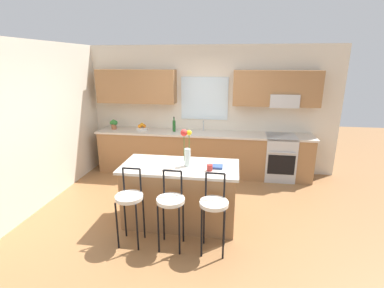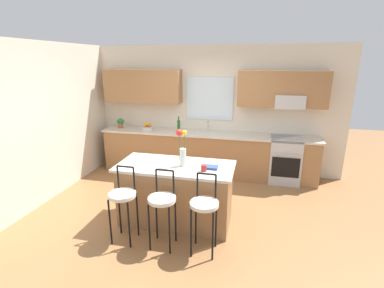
{
  "view_description": "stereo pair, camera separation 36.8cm",
  "coord_description": "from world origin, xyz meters",
  "px_view_note": "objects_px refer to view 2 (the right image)",
  "views": [
    {
      "loc": [
        0.65,
        -4.07,
        2.39
      ],
      "look_at": [
        -0.05,
        0.55,
        1.0
      ],
      "focal_mm": 26.48,
      "sensor_mm": 36.0,
      "label": 1
    },
    {
      "loc": [
        1.02,
        -4.0,
        2.39
      ],
      "look_at": [
        -0.05,
        0.55,
        1.0
      ],
      "focal_mm": 26.48,
      "sensor_mm": 36.0,
      "label": 2
    }
  ],
  "objects_px": {
    "fruit_bowl_oranges": "(148,127)",
    "potted_plant_small": "(121,122)",
    "kitchen_island": "(176,193)",
    "mug_ceramic": "(204,168)",
    "bar_stool_far": "(204,207)",
    "bar_stool_middle": "(162,202)",
    "oven_range": "(285,160)",
    "flower_vase": "(182,148)",
    "bottle_olive_oil": "(179,125)",
    "bar_stool_near": "(123,198)",
    "cookbook": "(211,167)"
  },
  "relations": [
    {
      "from": "bar_stool_far",
      "to": "oven_range",
      "type": "bearing_deg",
      "value": 65.83
    },
    {
      "from": "mug_ceramic",
      "to": "fruit_bowl_oranges",
      "type": "xyz_separation_m",
      "value": [
        -1.67,
        2.13,
        0.01
      ]
    },
    {
      "from": "kitchen_island",
      "to": "fruit_bowl_oranges",
      "type": "bearing_deg",
      "value": 121.62
    },
    {
      "from": "oven_range",
      "to": "potted_plant_small",
      "type": "xyz_separation_m",
      "value": [
        -3.58,
        0.02,
        0.58
      ]
    },
    {
      "from": "cookbook",
      "to": "kitchen_island",
      "type": "bearing_deg",
      "value": 178.68
    },
    {
      "from": "bar_stool_far",
      "to": "potted_plant_small",
      "type": "distance_m",
      "value": 3.58
    },
    {
      "from": "bar_stool_middle",
      "to": "fruit_bowl_oranges",
      "type": "bearing_deg",
      "value": 115.18
    },
    {
      "from": "bar_stool_far",
      "to": "mug_ceramic",
      "type": "xyz_separation_m",
      "value": [
        -0.1,
        0.48,
        0.33
      ]
    },
    {
      "from": "flower_vase",
      "to": "fruit_bowl_oranges",
      "type": "xyz_separation_m",
      "value": [
        -1.33,
        2.0,
        -0.21
      ]
    },
    {
      "from": "kitchen_island",
      "to": "flower_vase",
      "type": "bearing_deg",
      "value": -3.2
    },
    {
      "from": "bar_stool_far",
      "to": "fruit_bowl_oranges",
      "type": "height_order",
      "value": "fruit_bowl_oranges"
    },
    {
      "from": "potted_plant_small",
      "to": "cookbook",
      "type": "bearing_deg",
      "value": -39.96
    },
    {
      "from": "bottle_olive_oil",
      "to": "potted_plant_small",
      "type": "bearing_deg",
      "value": -179.97
    },
    {
      "from": "bar_stool_near",
      "to": "bottle_olive_oil",
      "type": "xyz_separation_m",
      "value": [
        0.04,
        2.61,
        0.41
      ]
    },
    {
      "from": "bar_stool_near",
      "to": "cookbook",
      "type": "distance_m",
      "value": 1.27
    },
    {
      "from": "kitchen_island",
      "to": "bottle_olive_oil",
      "type": "bearing_deg",
      "value": 104.4
    },
    {
      "from": "bar_stool_middle",
      "to": "potted_plant_small",
      "type": "distance_m",
      "value": 3.24
    },
    {
      "from": "fruit_bowl_oranges",
      "to": "kitchen_island",
      "type": "bearing_deg",
      "value": -58.38
    },
    {
      "from": "oven_range",
      "to": "flower_vase",
      "type": "height_order",
      "value": "flower_vase"
    },
    {
      "from": "kitchen_island",
      "to": "mug_ceramic",
      "type": "distance_m",
      "value": 0.69
    },
    {
      "from": "bar_stool_middle",
      "to": "cookbook",
      "type": "relative_size",
      "value": 5.21
    },
    {
      "from": "bar_stool_middle",
      "to": "mug_ceramic",
      "type": "height_order",
      "value": "bar_stool_middle"
    },
    {
      "from": "bar_stool_far",
      "to": "mug_ceramic",
      "type": "height_order",
      "value": "bar_stool_far"
    },
    {
      "from": "potted_plant_small",
      "to": "oven_range",
      "type": "bearing_deg",
      "value": -0.38
    },
    {
      "from": "flower_vase",
      "to": "potted_plant_small",
      "type": "relative_size",
      "value": 2.49
    },
    {
      "from": "mug_ceramic",
      "to": "cookbook",
      "type": "bearing_deg",
      "value": 59.38
    },
    {
      "from": "oven_range",
      "to": "mug_ceramic",
      "type": "xyz_separation_m",
      "value": [
        -1.26,
        -2.1,
        0.51
      ]
    },
    {
      "from": "oven_range",
      "to": "kitchen_island",
      "type": "xyz_separation_m",
      "value": [
        -1.71,
        -1.97,
        0.0
      ]
    },
    {
      "from": "kitchen_island",
      "to": "potted_plant_small",
      "type": "relative_size",
      "value": 7.79
    },
    {
      "from": "bar_stool_far",
      "to": "fruit_bowl_oranges",
      "type": "xyz_separation_m",
      "value": [
        -1.78,
        2.61,
        0.34
      ]
    },
    {
      "from": "bar_stool_far",
      "to": "potted_plant_small",
      "type": "xyz_separation_m",
      "value": [
        -2.42,
        2.61,
        0.41
      ]
    },
    {
      "from": "oven_range",
      "to": "flower_vase",
      "type": "bearing_deg",
      "value": -129.14
    },
    {
      "from": "kitchen_island",
      "to": "potted_plant_small",
      "type": "height_order",
      "value": "potted_plant_small"
    },
    {
      "from": "bar_stool_near",
      "to": "fruit_bowl_oranges",
      "type": "xyz_separation_m",
      "value": [
        -0.68,
        2.61,
        0.34
      ]
    },
    {
      "from": "fruit_bowl_oranges",
      "to": "potted_plant_small",
      "type": "bearing_deg",
      "value": -179.69
    },
    {
      "from": "bar_stool_near",
      "to": "bottle_olive_oil",
      "type": "relative_size",
      "value": 3.29
    },
    {
      "from": "oven_range",
      "to": "mug_ceramic",
      "type": "relative_size",
      "value": 10.22
    },
    {
      "from": "bar_stool_middle",
      "to": "mug_ceramic",
      "type": "distance_m",
      "value": 0.73
    },
    {
      "from": "mug_ceramic",
      "to": "bottle_olive_oil",
      "type": "distance_m",
      "value": 2.34
    },
    {
      "from": "bar_stool_middle",
      "to": "mug_ceramic",
      "type": "relative_size",
      "value": 11.58
    },
    {
      "from": "bar_stool_near",
      "to": "potted_plant_small",
      "type": "bearing_deg",
      "value": 116.84
    },
    {
      "from": "bar_stool_near",
      "to": "flower_vase",
      "type": "relative_size",
      "value": 1.92
    },
    {
      "from": "flower_vase",
      "to": "mug_ceramic",
      "type": "xyz_separation_m",
      "value": [
        0.34,
        -0.13,
        -0.23
      ]
    },
    {
      "from": "oven_range",
      "to": "kitchen_island",
      "type": "bearing_deg",
      "value": -131.0
    },
    {
      "from": "mug_ceramic",
      "to": "fruit_bowl_oranges",
      "type": "bearing_deg",
      "value": 128.15
    },
    {
      "from": "oven_range",
      "to": "flower_vase",
      "type": "distance_m",
      "value": 2.65
    },
    {
      "from": "oven_range",
      "to": "bottle_olive_oil",
      "type": "xyz_separation_m",
      "value": [
        -2.22,
        0.02,
        0.59
      ]
    },
    {
      "from": "flower_vase",
      "to": "fruit_bowl_oranges",
      "type": "height_order",
      "value": "flower_vase"
    },
    {
      "from": "bar_stool_near",
      "to": "kitchen_island",
      "type": "bearing_deg",
      "value": 48.32
    },
    {
      "from": "oven_range",
      "to": "cookbook",
      "type": "relative_size",
      "value": 4.6
    }
  ]
}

